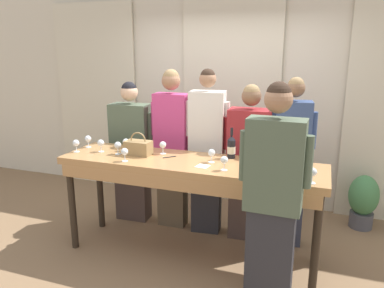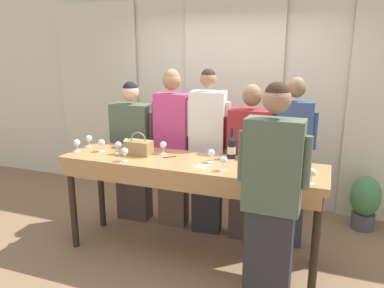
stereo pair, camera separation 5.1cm
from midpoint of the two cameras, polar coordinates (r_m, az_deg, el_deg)
name	(u,v)px [view 1 (the left image)]	position (r m, az deg, el deg)	size (l,w,h in m)	color
ground_plane	(190,255)	(4.01, -0.71, -16.53)	(18.00, 18.00, 0.00)	#846647
wall_back	(231,99)	(5.04, 5.71, 6.84)	(12.00, 0.06, 2.80)	beige
curtain_panel_left	(97,97)	(5.82, -14.57, 6.93)	(1.30, 0.03, 2.69)	beige
curtain_panel_center	(230,104)	(4.98, 5.51, 6.11)	(1.30, 0.03, 2.69)	beige
tasting_bar	(189,172)	(3.61, -0.86, -4.24)	(2.56, 0.66, 1.01)	#B27F4C
wine_bottle	(231,147)	(3.67, 5.62, -0.48)	(0.08, 0.08, 0.30)	black
handbag	(138,147)	(3.82, -8.55, -0.51)	(0.26, 0.16, 0.23)	#997A4C
wine_glass_front_left	(101,143)	(4.00, -14.09, 0.11)	(0.07, 0.07, 0.13)	white
wine_glass_front_mid	(76,143)	(4.06, -17.62, 0.09)	(0.07, 0.07, 0.13)	white
wine_glass_front_right	(126,142)	(3.98, -10.41, 0.25)	(0.07, 0.07, 0.13)	white
wine_glass_center_left	(118,146)	(3.86, -11.63, -0.25)	(0.07, 0.07, 0.13)	white
wine_glass_center_mid	(163,145)	(3.81, -4.85, -0.19)	(0.07, 0.07, 0.13)	white
wine_glass_center_right	(125,152)	(3.61, -10.64, -1.22)	(0.07, 0.07, 0.13)	white
wine_glass_back_left	(313,173)	(3.12, 17.45, -4.17)	(0.07, 0.07, 0.13)	white
wine_glass_back_mid	(88,139)	(4.21, -15.91, 0.72)	(0.07, 0.07, 0.13)	white
wine_glass_back_right	(212,153)	(3.52, 2.58, -1.42)	(0.07, 0.07, 0.13)	white
wine_glass_near_host	(224,161)	(3.30, 4.50, -2.53)	(0.07, 0.07, 0.13)	white
napkin	(203,166)	(3.42, 1.21, -3.40)	(0.13, 0.13, 0.00)	white
pen	(169,157)	(3.71, -3.86, -2.00)	(0.10, 0.11, 0.01)	black
guest_olive_jacket	(132,152)	(4.54, -9.50, -1.19)	(0.57, 0.27, 1.69)	#473833
guest_pink_top	(172,146)	(4.29, -3.42, -0.34)	(0.50, 0.21, 1.84)	brown
guest_cream_sweater	(207,152)	(4.15, 1.95, -1.17)	(0.49, 0.30, 1.85)	#28282D
guest_striped_shirt	(249,163)	(4.07, 8.29, -2.95)	(0.56, 0.30, 1.71)	#473833
guest_navy_coat	(291,161)	(3.99, 14.47, -2.55)	(0.47, 0.26, 1.79)	#383D51
host_pouring	(273,200)	(2.89, 11.69, -8.40)	(0.53, 0.22, 1.84)	#28282D
potted_plant	(363,200)	(4.83, 24.36, -7.78)	(0.34, 0.34, 0.64)	#4C4C51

